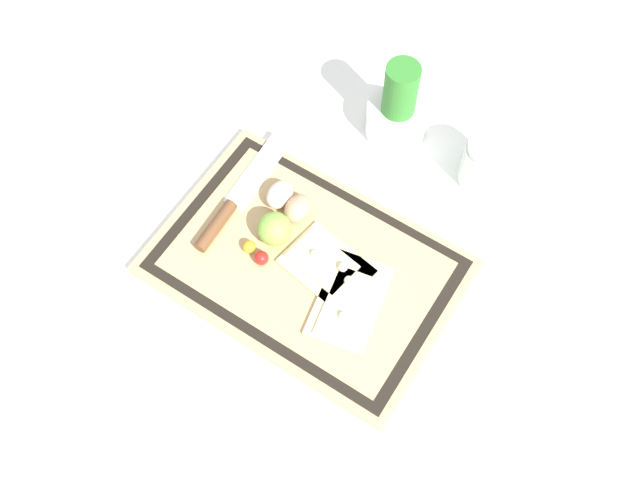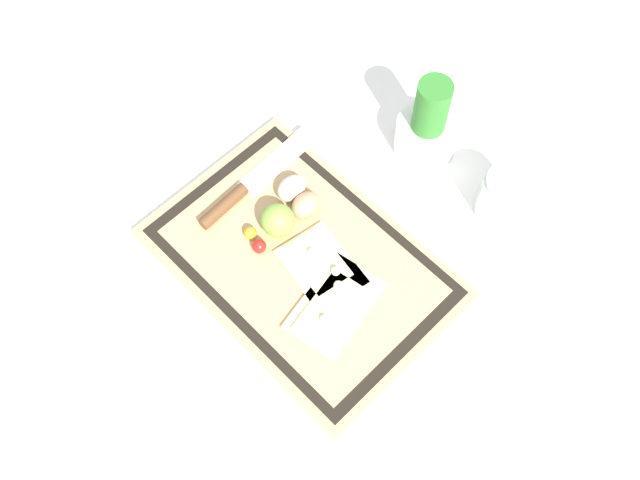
{
  "view_description": "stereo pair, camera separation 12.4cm",
  "coord_description": "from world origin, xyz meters",
  "px_view_note": "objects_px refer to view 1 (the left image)",
  "views": [
    {
      "loc": [
        0.3,
        -0.43,
        1.14
      ],
      "look_at": [
        0.0,
        0.04,
        0.04
      ],
      "focal_mm": 42.0,
      "sensor_mm": 36.0,
      "label": 1
    },
    {
      "loc": [
        0.4,
        -0.35,
        1.14
      ],
      "look_at": [
        0.0,
        0.04,
        0.04
      ],
      "focal_mm": 42.0,
      "sensor_mm": 36.0,
      "label": 2
    }
  ],
  "objects_px": {
    "cherry_tomato_red": "(261,258)",
    "lime": "(275,229)",
    "egg_brown": "(298,209)",
    "knife": "(229,209)",
    "sauce_jar": "(485,165)",
    "egg_pink": "(280,195)",
    "cherry_tomato_yellow": "(249,247)",
    "pizza_slice_near": "(349,302)",
    "herb_pot": "(398,111)",
    "pizza_slice_far": "(326,265)"
  },
  "relations": [
    {
      "from": "egg_pink",
      "to": "cherry_tomato_yellow",
      "type": "xyz_separation_m",
      "value": [
        0.01,
        -0.11,
        -0.01
      ]
    },
    {
      "from": "cherry_tomato_yellow",
      "to": "herb_pot",
      "type": "distance_m",
      "value": 0.36
    },
    {
      "from": "lime",
      "to": "cherry_tomato_yellow",
      "type": "distance_m",
      "value": 0.05
    },
    {
      "from": "egg_brown",
      "to": "egg_pink",
      "type": "relative_size",
      "value": 1.0
    },
    {
      "from": "cherry_tomato_yellow",
      "to": "sauce_jar",
      "type": "distance_m",
      "value": 0.43
    },
    {
      "from": "knife",
      "to": "cherry_tomato_yellow",
      "type": "xyz_separation_m",
      "value": [
        0.07,
        -0.04,
        0.0
      ]
    },
    {
      "from": "knife",
      "to": "egg_brown",
      "type": "relative_size",
      "value": 4.88
    },
    {
      "from": "cherry_tomato_red",
      "to": "cherry_tomato_yellow",
      "type": "height_order",
      "value": "cherry_tomato_red"
    },
    {
      "from": "cherry_tomato_red",
      "to": "cherry_tomato_yellow",
      "type": "relative_size",
      "value": 1.11
    },
    {
      "from": "egg_brown",
      "to": "egg_pink",
      "type": "bearing_deg",
      "value": 171.71
    },
    {
      "from": "knife",
      "to": "herb_pot",
      "type": "bearing_deg",
      "value": 64.55
    },
    {
      "from": "egg_pink",
      "to": "lime",
      "type": "height_order",
      "value": "lime"
    },
    {
      "from": "pizza_slice_near",
      "to": "cherry_tomato_yellow",
      "type": "height_order",
      "value": "pizza_slice_near"
    },
    {
      "from": "pizza_slice_far",
      "to": "egg_pink",
      "type": "distance_m",
      "value": 0.15
    },
    {
      "from": "pizza_slice_far",
      "to": "egg_brown",
      "type": "distance_m",
      "value": 0.11
    },
    {
      "from": "egg_brown",
      "to": "herb_pot",
      "type": "bearing_deg",
      "value": 79.69
    },
    {
      "from": "pizza_slice_far",
      "to": "egg_brown",
      "type": "height_order",
      "value": "egg_brown"
    },
    {
      "from": "egg_brown",
      "to": "sauce_jar",
      "type": "xyz_separation_m",
      "value": [
        0.23,
        0.25,
        0.0
      ]
    },
    {
      "from": "pizza_slice_far",
      "to": "knife",
      "type": "xyz_separation_m",
      "value": [
        -0.2,
        -0.0,
        0.0
      ]
    },
    {
      "from": "pizza_slice_far",
      "to": "herb_pot",
      "type": "distance_m",
      "value": 0.32
    },
    {
      "from": "egg_pink",
      "to": "lime",
      "type": "distance_m",
      "value": 0.07
    },
    {
      "from": "egg_brown",
      "to": "cherry_tomato_red",
      "type": "relative_size",
      "value": 2.28
    },
    {
      "from": "egg_pink",
      "to": "knife",
      "type": "bearing_deg",
      "value": -133.82
    },
    {
      "from": "egg_brown",
      "to": "cherry_tomato_red",
      "type": "bearing_deg",
      "value": -90.65
    },
    {
      "from": "egg_brown",
      "to": "cherry_tomato_yellow",
      "type": "height_order",
      "value": "egg_brown"
    },
    {
      "from": "pizza_slice_far",
      "to": "cherry_tomato_yellow",
      "type": "distance_m",
      "value": 0.13
    },
    {
      "from": "knife",
      "to": "egg_pink",
      "type": "height_order",
      "value": "egg_pink"
    },
    {
      "from": "lime",
      "to": "herb_pot",
      "type": "distance_m",
      "value": 0.32
    },
    {
      "from": "pizza_slice_far",
      "to": "lime",
      "type": "distance_m",
      "value": 0.1
    },
    {
      "from": "cherry_tomato_red",
      "to": "egg_brown",
      "type": "bearing_deg",
      "value": 89.35
    },
    {
      "from": "egg_pink",
      "to": "herb_pot",
      "type": "xyz_separation_m",
      "value": [
        0.09,
        0.25,
        0.02
      ]
    },
    {
      "from": "pizza_slice_far",
      "to": "cherry_tomato_yellow",
      "type": "bearing_deg",
      "value": -160.93
    },
    {
      "from": "knife",
      "to": "sauce_jar",
      "type": "distance_m",
      "value": 0.45
    },
    {
      "from": "egg_pink",
      "to": "lime",
      "type": "xyz_separation_m",
      "value": [
        0.03,
        -0.06,
        0.01
      ]
    },
    {
      "from": "pizza_slice_far",
      "to": "lime",
      "type": "bearing_deg",
      "value": 179.85
    },
    {
      "from": "egg_brown",
      "to": "knife",
      "type": "bearing_deg",
      "value": -150.2
    },
    {
      "from": "cherry_tomato_red",
      "to": "knife",
      "type": "bearing_deg",
      "value": 154.72
    },
    {
      "from": "knife",
      "to": "cherry_tomato_yellow",
      "type": "relative_size",
      "value": 12.35
    },
    {
      "from": "pizza_slice_near",
      "to": "egg_brown",
      "type": "height_order",
      "value": "egg_brown"
    },
    {
      "from": "sauce_jar",
      "to": "herb_pot",
      "type": "bearing_deg",
      "value": 177.95
    },
    {
      "from": "cherry_tomato_red",
      "to": "herb_pot",
      "type": "distance_m",
      "value": 0.36
    },
    {
      "from": "egg_brown",
      "to": "cherry_tomato_red",
      "type": "xyz_separation_m",
      "value": [
        -0.0,
        -0.11,
        -0.01
      ]
    },
    {
      "from": "pizza_slice_near",
      "to": "lime",
      "type": "bearing_deg",
      "value": 168.13
    },
    {
      "from": "sauce_jar",
      "to": "pizza_slice_far",
      "type": "bearing_deg",
      "value": -113.74
    },
    {
      "from": "pizza_slice_near",
      "to": "cherry_tomato_red",
      "type": "relative_size",
      "value": 7.27
    },
    {
      "from": "lime",
      "to": "pizza_slice_near",
      "type": "bearing_deg",
      "value": -11.87
    },
    {
      "from": "cherry_tomato_red",
      "to": "lime",
      "type": "bearing_deg",
      "value": 97.31
    },
    {
      "from": "knife",
      "to": "cherry_tomato_red",
      "type": "bearing_deg",
      "value": -25.28
    },
    {
      "from": "pizza_slice_near",
      "to": "herb_pot",
      "type": "distance_m",
      "value": 0.37
    },
    {
      "from": "egg_brown",
      "to": "sauce_jar",
      "type": "height_order",
      "value": "sauce_jar"
    }
  ]
}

